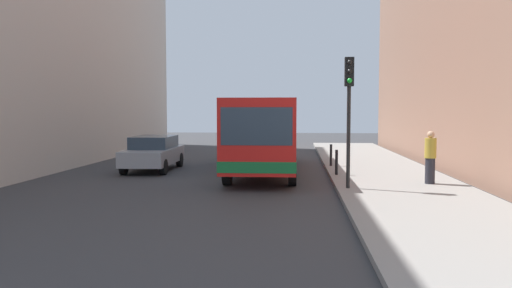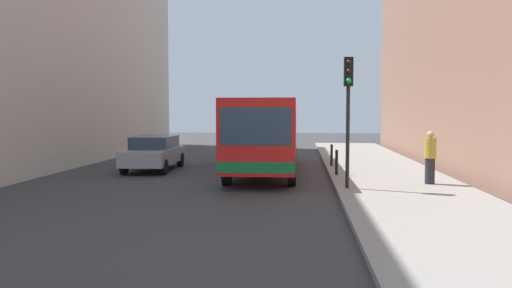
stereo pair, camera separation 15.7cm
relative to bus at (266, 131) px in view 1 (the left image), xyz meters
name	(u,v)px [view 1 (the left image)]	position (x,y,z in m)	size (l,w,h in m)	color
ground_plane	(244,181)	(-0.63, -3.06, -1.73)	(80.00, 80.00, 0.00)	#38383A
sidewalk	(394,181)	(4.77, -3.06, -1.65)	(4.40, 40.00, 0.15)	gray
bus	(266,131)	(0.00, 0.00, 0.00)	(2.61, 11.04, 3.00)	red
car_beside_bus	(154,152)	(-4.87, 0.06, -0.94)	(1.91, 4.43, 1.48)	#A5A8AD
traffic_light	(349,97)	(2.92, -5.36, 1.28)	(0.28, 0.33, 4.10)	black
bollard_near	(337,162)	(2.82, -2.02, -1.10)	(0.11, 0.11, 0.95)	black
bollard_mid	(331,155)	(2.82, 1.09, -1.10)	(0.11, 0.11, 0.95)	black
pedestrian_near_signal	(430,157)	(5.76, -4.16, -0.69)	(0.38, 0.38, 1.76)	#26262D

